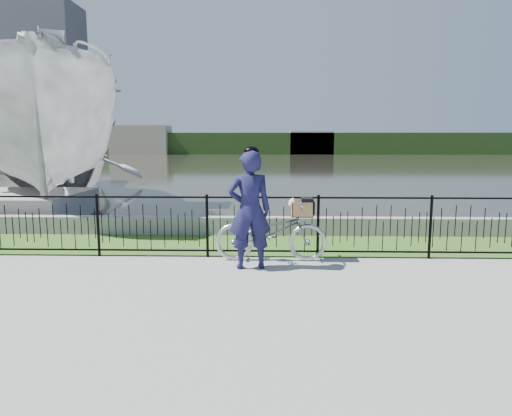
{
  "coord_description": "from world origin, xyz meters",
  "views": [
    {
      "loc": [
        0.12,
        -6.47,
        2.13
      ],
      "look_at": [
        -0.1,
        1.0,
        1.0
      ],
      "focal_mm": 32.0,
      "sensor_mm": 36.0,
      "label": 1
    }
  ],
  "objects_px": {
    "bicycle_rig": "(271,231)",
    "cyclist": "(250,209)",
    "boat_near": "(48,135)",
    "boat_far": "(30,166)"
  },
  "relations": [
    {
      "from": "bicycle_rig",
      "to": "cyclist",
      "type": "distance_m",
      "value": 0.77
    },
    {
      "from": "bicycle_rig",
      "to": "boat_near",
      "type": "distance_m",
      "value": 9.7
    },
    {
      "from": "cyclist",
      "to": "boat_near",
      "type": "xyz_separation_m",
      "value": [
        -6.65,
        6.96,
        1.28
      ]
    },
    {
      "from": "bicycle_rig",
      "to": "boat_far",
      "type": "height_order",
      "value": "boat_far"
    },
    {
      "from": "bicycle_rig",
      "to": "boat_near",
      "type": "xyz_separation_m",
      "value": [
        -7.01,
        6.47,
        1.75
      ]
    },
    {
      "from": "cyclist",
      "to": "boat_near",
      "type": "distance_m",
      "value": 9.71
    },
    {
      "from": "bicycle_rig",
      "to": "cyclist",
      "type": "bearing_deg",
      "value": -126.65
    },
    {
      "from": "bicycle_rig",
      "to": "boat_far",
      "type": "xyz_separation_m",
      "value": [
        -9.72,
        10.28,
        0.55
      ]
    },
    {
      "from": "cyclist",
      "to": "boat_far",
      "type": "xyz_separation_m",
      "value": [
        -9.35,
        10.77,
        0.08
      ]
    },
    {
      "from": "bicycle_rig",
      "to": "boat_far",
      "type": "relative_size",
      "value": 0.18
    }
  ]
}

